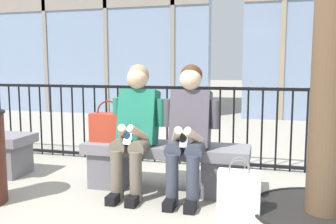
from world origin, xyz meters
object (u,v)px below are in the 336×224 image
Objects in this scene: stone_bench at (165,162)px; seated_person_companion at (189,127)px; seated_person_with_phone at (135,125)px; shopping_bag at (239,191)px; handbag_on_bench at (109,127)px.

seated_person_companion reaches higher than stone_bench.
shopping_bag is (0.99, -0.26, -0.47)m from seated_person_with_phone.
seated_person_with_phone is at bearing -153.24° from stone_bench.
seated_person_with_phone is 2.95× the size of handbag_on_bench.
seated_person_with_phone is 0.35m from handbag_on_bench.
handbag_on_bench reaches higher than stone_bench.
seated_person_companion is 2.67× the size of shopping_bag.
handbag_on_bench reaches higher than shopping_bag.
seated_person_companion is at bearing 0.00° from seated_person_with_phone.
seated_person_companion reaches higher than shopping_bag.
stone_bench is 1.32× the size of seated_person_companion.
handbag_on_bench is at bearing -179.01° from stone_bench.
shopping_bag is (0.73, -0.39, -0.09)m from stone_bench.
seated_person_with_phone is 1.00× the size of seated_person_companion.
handbag_on_bench is 1.43m from shopping_bag.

